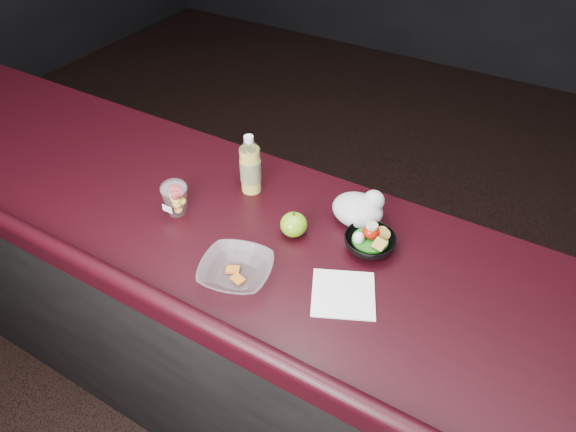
# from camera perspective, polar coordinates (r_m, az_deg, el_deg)

# --- Properties ---
(counter) EXTENTS (4.06, 0.71, 1.02)m
(counter) POSITION_cam_1_polar(r_m,az_deg,el_deg) (1.85, -0.16, -14.47)
(counter) COLOR black
(counter) RESTS_ON ground
(lemonade_bottle) EXTENTS (0.07, 0.07, 0.20)m
(lemonade_bottle) POSITION_cam_1_polar(r_m,az_deg,el_deg) (1.60, -4.20, 5.32)
(lemonade_bottle) COLOR gold
(lemonade_bottle) RESTS_ON counter
(fruit_cup) EXTENTS (0.08, 0.08, 0.11)m
(fruit_cup) POSITION_cam_1_polar(r_m,az_deg,el_deg) (1.56, -12.44, 2.09)
(fruit_cup) COLOR white
(fruit_cup) RESTS_ON counter
(green_apple) EXTENTS (0.08, 0.08, 0.08)m
(green_apple) POSITION_cam_1_polar(r_m,az_deg,el_deg) (1.46, 0.64, -0.95)
(green_apple) COLOR #4B890F
(green_apple) RESTS_ON counter
(plastic_bag) EXTENTS (0.15, 0.12, 0.11)m
(plastic_bag) POSITION_cam_1_polar(r_m,az_deg,el_deg) (1.51, 7.96, 0.80)
(plastic_bag) COLOR silver
(plastic_bag) RESTS_ON counter
(snack_bowl) EXTENTS (0.16, 0.16, 0.08)m
(snack_bowl) POSITION_cam_1_polar(r_m,az_deg,el_deg) (1.44, 9.04, -2.81)
(snack_bowl) COLOR black
(snack_bowl) RESTS_ON counter
(takeout_bowl) EXTENTS (0.23, 0.23, 0.05)m
(takeout_bowl) POSITION_cam_1_polar(r_m,az_deg,el_deg) (1.36, -5.78, -6.09)
(takeout_bowl) COLOR silver
(takeout_bowl) RESTS_ON counter
(paper_napkin) EXTENTS (0.21, 0.21, 0.00)m
(paper_napkin) POSITION_cam_1_polar(r_m,az_deg,el_deg) (1.33, 6.16, -8.60)
(paper_napkin) COLOR white
(paper_napkin) RESTS_ON counter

